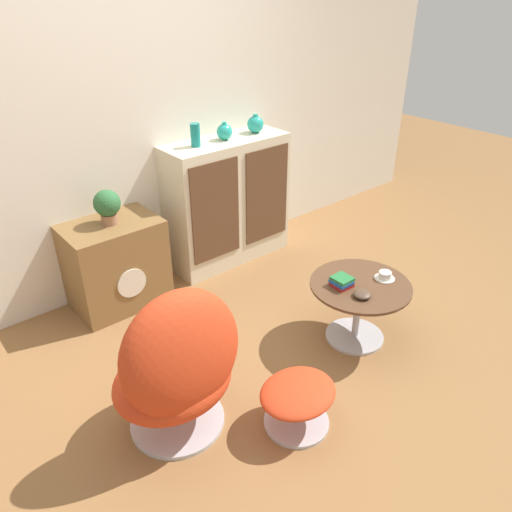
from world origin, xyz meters
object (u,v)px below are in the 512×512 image
at_px(potted_plant, 107,205).
at_px(bowl, 362,294).
at_px(ottoman, 298,397).
at_px(vase_leftmost, 195,135).
at_px(vase_inner_right, 255,124).
at_px(book_stack, 342,282).
at_px(coffee_table, 359,301).
at_px(vase_inner_left, 224,132).
at_px(sideboard, 228,201).
at_px(teacup, 385,276).
at_px(tv_console, 116,264).
at_px(egg_chair, 178,368).

xyz_separation_m(potted_plant, bowl, (0.88, -1.48, -0.33)).
bearing_deg(ottoman, vase_leftmost, 71.48).
relative_size(vase_inner_right, bowl, 1.36).
relative_size(vase_leftmost, vase_inner_right, 1.14).
bearing_deg(book_stack, potted_plant, 123.56).
distance_m(ottoman, coffee_table, 0.86).
height_order(potted_plant, book_stack, potted_plant).
distance_m(ottoman, vase_inner_left, 2.08).
xyz_separation_m(vase_leftmost, vase_inner_right, (0.57, 0.00, -0.02)).
height_order(sideboard, ottoman, sideboard).
bearing_deg(coffee_table, vase_leftmost, 99.55).
xyz_separation_m(sideboard, teacup, (0.13, -1.47, -0.07)).
height_order(ottoman, book_stack, book_stack).
bearing_deg(vase_leftmost, tv_console, -177.56).
bearing_deg(vase_inner_right, bowl, -105.99).
height_order(tv_console, egg_chair, egg_chair).
bearing_deg(teacup, potted_plant, 128.64).
bearing_deg(vase_leftmost, ottoman, -108.52).
bearing_deg(teacup, tv_console, 128.78).
xyz_separation_m(ottoman, potted_plant, (-0.18, 1.66, 0.58)).
bearing_deg(potted_plant, bowl, -59.26).
distance_m(coffee_table, book_stack, 0.20).
height_order(egg_chair, book_stack, egg_chair).
height_order(coffee_table, vase_inner_left, vase_inner_left).
height_order(coffee_table, vase_leftmost, vase_leftmost).
relative_size(coffee_table, potted_plant, 2.65).
height_order(sideboard, egg_chair, sideboard).
distance_m(tv_console, vase_leftmost, 1.08).
xyz_separation_m(coffee_table, bowl, (-0.11, -0.10, 0.15)).
bearing_deg(sideboard, vase_leftmost, 179.17).
distance_m(egg_chair, book_stack, 1.18).
bearing_deg(vase_inner_right, coffee_table, -103.04).
bearing_deg(tv_console, book_stack, -56.28).
relative_size(vase_inner_right, book_stack, 1.18).
height_order(sideboard, vase_inner_right, vase_inner_right).
height_order(ottoman, vase_inner_right, vase_inner_right).
relative_size(sideboard, vase_inner_left, 7.57).
relative_size(sideboard, vase_inner_right, 6.96).
bearing_deg(book_stack, teacup, -23.44).
xyz_separation_m(teacup, book_stack, (-0.27, 0.12, 0.01)).
distance_m(ottoman, vase_inner_right, 2.22).
xyz_separation_m(potted_plant, book_stack, (0.88, -1.32, -0.32)).
height_order(vase_inner_right, bowl, vase_inner_right).
xyz_separation_m(ottoman, vase_inner_right, (1.13, 1.69, 0.89)).
distance_m(tv_console, coffee_table, 1.70).
relative_size(vase_inner_left, potted_plant, 0.56).
distance_m(coffee_table, bowl, 0.21).
relative_size(sideboard, egg_chair, 1.14).
relative_size(sideboard, bowl, 9.45).
bearing_deg(sideboard, coffee_table, -91.25).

